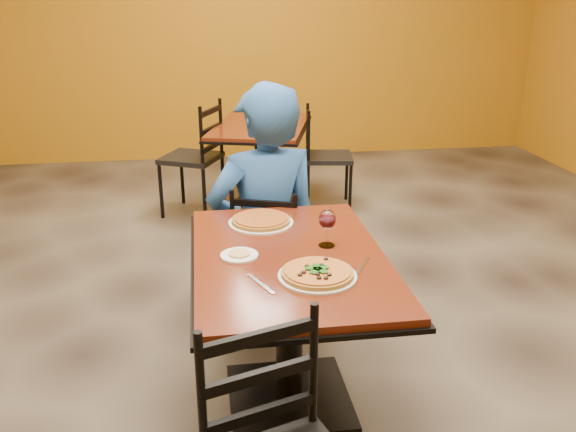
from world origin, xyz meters
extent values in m
cube|color=black|center=(0.00, 0.00, 0.00)|extent=(7.00, 8.00, 0.01)
cube|color=#AC6913|center=(0.00, 4.00, 1.50)|extent=(7.00, 0.01, 3.00)
cube|color=#621E0F|center=(0.00, -0.50, 0.73)|extent=(0.80, 1.20, 0.03)
cube|color=black|center=(0.00, -0.50, 0.71)|extent=(0.83, 1.23, 0.02)
cylinder|color=black|center=(0.00, -0.50, 0.37)|extent=(0.12, 0.12, 0.66)
cube|color=black|center=(0.00, -0.50, 0.02)|extent=(0.55, 0.55, 0.04)
cube|color=#621E0F|center=(0.15, 2.16, 0.74)|extent=(0.99, 1.24, 0.03)
cube|color=black|center=(0.15, 2.16, 0.71)|extent=(1.03, 1.28, 0.02)
cylinder|color=black|center=(0.15, 2.16, 0.37)|extent=(0.11, 0.11, 0.66)
cube|color=black|center=(0.15, 2.16, 0.02)|extent=(0.61, 0.61, 0.04)
imported|color=navy|center=(-0.01, 0.32, 0.68)|extent=(0.74, 0.57, 1.36)
cylinder|color=white|center=(0.08, -0.73, 0.76)|extent=(0.31, 0.31, 0.01)
cylinder|color=maroon|center=(0.08, -0.73, 0.77)|extent=(0.28, 0.28, 0.02)
cylinder|color=white|center=(-0.08, -0.12, 0.76)|extent=(0.31, 0.31, 0.01)
cylinder|color=#AF7821|center=(-0.08, -0.12, 0.77)|extent=(0.28, 0.28, 0.02)
cylinder|color=white|center=(-0.21, -0.49, 0.76)|extent=(0.16, 0.16, 0.01)
cylinder|color=tan|center=(-0.21, -0.49, 0.76)|extent=(0.09, 0.09, 0.01)
cube|color=silver|center=(-0.15, -0.76, 0.75)|extent=(0.09, 0.18, 0.00)
cube|color=silver|center=(0.27, -0.67, 0.75)|extent=(0.12, 0.19, 0.00)
camera|label=1|loc=(-0.35, -2.82, 1.80)|focal=37.90mm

